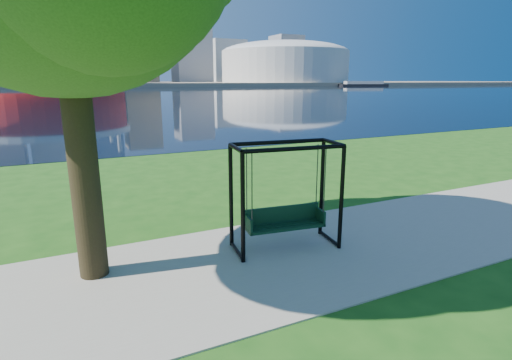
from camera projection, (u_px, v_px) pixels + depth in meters
ground at (267, 250)px, 8.31m from camera, size 900.00×900.00×0.00m
path at (278, 258)px, 7.87m from camera, size 120.00×4.00×0.03m
river at (75, 95)px, 97.36m from camera, size 900.00×180.00×0.02m
far_bank at (63, 84)px, 275.22m from camera, size 900.00×228.00×2.00m
stadium at (41, 59)px, 205.79m from camera, size 83.00×83.00×32.00m
arena at (285, 61)px, 266.67m from camera, size 84.00×84.00×26.56m
skyline at (50, 32)px, 276.63m from camera, size 392.00×66.00×96.50m
swing at (285, 198)px, 8.18m from camera, size 2.27×1.21×2.22m
barge at (363, 84)px, 236.67m from camera, size 29.64×15.09×2.86m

